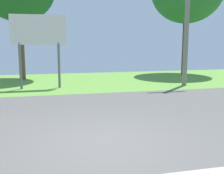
{
  "coord_description": "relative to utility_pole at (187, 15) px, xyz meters",
  "views": [
    {
      "loc": [
        -1.17,
        -5.87,
        2.26
      ],
      "look_at": [
        0.47,
        1.0,
        1.1
      ],
      "focal_mm": 44.68,
      "sensor_mm": 36.0,
      "label": 1
    }
  ],
  "objects": [
    {
      "name": "ground_plane",
      "position": [
        -5.8,
        -4.2,
        -3.61
      ],
      "size": [
        40.0,
        22.0,
        0.2
      ],
      "color": "#565451"
    },
    {
      "name": "utility_pole",
      "position": [
        0.0,
        0.0,
        0.0
      ],
      "size": [
        1.8,
        0.24,
        6.77
      ],
      "color": "gray",
      "rests_on": "ground_plane"
    },
    {
      "name": "roadside_billboard",
      "position": [
        -7.23,
        0.79,
        -1.01
      ],
      "size": [
        2.6,
        0.12,
        3.5
      ],
      "color": "slate",
      "rests_on": "ground_plane"
    }
  ]
}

